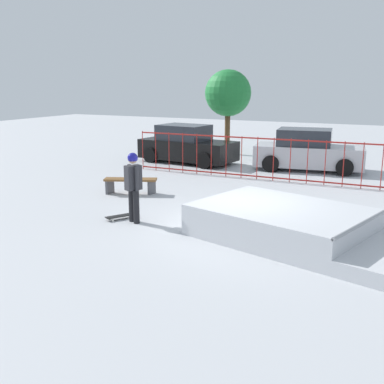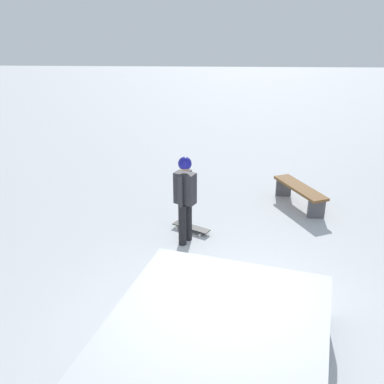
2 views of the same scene
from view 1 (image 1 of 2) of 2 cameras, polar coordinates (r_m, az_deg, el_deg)
ground_plane at (r=11.16m, az=5.50°, el=-4.40°), size 60.00×60.00×0.00m
skate_ramp at (r=10.34m, az=13.06°, el=-4.30°), size 5.89×3.92×0.74m
skater at (r=11.42m, az=-7.13°, el=1.19°), size 0.40×0.44×1.73m
skateboard at (r=11.98m, az=-8.60°, el=-2.89°), size 0.58×0.79×0.09m
perimeter_fence at (r=16.34m, az=12.83°, el=3.74°), size 12.32×0.31×1.50m
park_bench at (r=14.54m, az=-7.46°, el=1.16°), size 1.63×1.00×0.48m
parked_car_black at (r=20.04m, az=-0.64°, el=5.65°), size 4.26×2.28×1.60m
parked_car_silver at (r=18.86m, az=13.88°, el=4.78°), size 4.31×2.39×1.60m
distant_tree at (r=22.45m, az=4.39°, el=11.83°), size 2.16×2.16×3.94m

